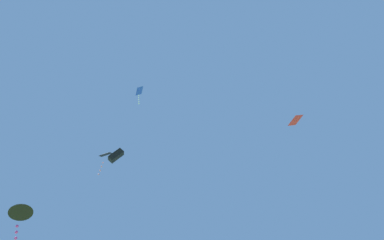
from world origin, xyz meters
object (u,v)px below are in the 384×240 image
kite_black_diamond (105,155)px  kite_black_delta (21,213)px  kite_black_box (116,156)px  kite_red_diamond (295,120)px  kite_blue_diamond (139,92)px

kite_black_diamond → kite_black_delta: kite_black_diamond is taller
kite_black_box → kite_black_delta: size_ratio=0.46×
kite_black_box → kite_black_diamond: bearing=121.5°
kite_red_diamond → kite_blue_diamond: kite_red_diamond is taller
kite_black_diamond → kite_blue_diamond: size_ratio=2.46×
kite_blue_diamond → kite_black_diamond: bearing=119.3°
kite_blue_diamond → kite_black_delta: 11.53m
kite_black_diamond → kite_black_delta: size_ratio=1.07×
kite_black_diamond → kite_red_diamond: 21.69m
kite_black_diamond → kite_red_diamond: (20.30, -7.03, -2.96)m
kite_red_diamond → kite_blue_diamond: 14.82m
kite_black_box → kite_blue_diamond: (4.12, -8.00, -0.95)m
kite_red_diamond → kite_blue_diamond: (-11.63, -8.41, -3.72)m
kite_black_box → kite_red_diamond: 16.00m
kite_black_diamond → kite_black_box: (4.55, -7.44, -5.72)m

